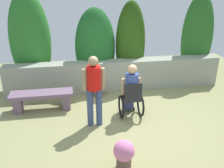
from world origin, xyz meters
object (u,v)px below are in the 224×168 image
person_in_wheelchair (131,92)px  person_standing_companion (94,87)px  flower_pot_red_accent (124,153)px  stone_bench (42,98)px  flower_pot_terracotta_by_wall (98,88)px

person_in_wheelchair → person_standing_companion: 0.99m
flower_pot_red_accent → stone_bench: bearing=122.6°
stone_bench → person_standing_companion: bearing=-39.3°
stone_bench → person_standing_companion: size_ratio=0.95×
flower_pot_terracotta_by_wall → flower_pot_red_accent: size_ratio=0.72×
person_in_wheelchair → stone_bench: bearing=169.7°
person_standing_companion → flower_pot_terracotta_by_wall: person_standing_companion is taller
person_in_wheelchair → flower_pot_terracotta_by_wall: size_ratio=3.29×
flower_pot_red_accent → person_in_wheelchair: bearing=72.9°
person_in_wheelchair → person_standing_companion: bearing=-155.4°
flower_pot_red_accent → flower_pot_terracotta_by_wall: bearing=91.8°
person_in_wheelchair → flower_pot_terracotta_by_wall: (-0.65, 1.25, -0.39)m
person_in_wheelchair → flower_pot_red_accent: person_in_wheelchair is taller
stone_bench → flower_pot_terracotta_by_wall: bearing=19.0°
person_standing_companion → person_in_wheelchair: bearing=10.1°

